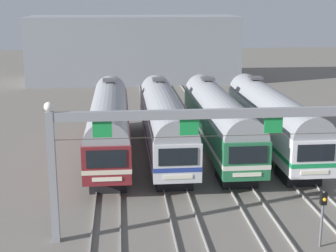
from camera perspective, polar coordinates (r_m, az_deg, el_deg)
ground_plane at (r=38.69m, az=2.62°, el=-3.12°), size 160.00×160.00×0.00m
track_bed at (r=55.01m, az=0.17°, el=2.26°), size 13.80×70.00×0.15m
commuter_train_maroon at (r=37.62m, az=-6.64°, el=0.53°), size 2.88×18.06×5.05m
commuter_train_silver at (r=37.74m, az=-0.41°, el=0.68°), size 2.88×18.06×5.05m
commuter_train_green at (r=38.31m, az=5.71°, el=0.81°), size 2.88×18.06×5.05m
commuter_train_white at (r=39.29m, az=11.58°, el=0.93°), size 2.88×18.06×5.05m
catenary_gantry at (r=24.50m, az=7.13°, el=-1.17°), size 17.53×0.44×6.97m
yard_signal_mast at (r=25.15m, az=17.05°, el=-8.86°), size 0.28×0.35×2.82m
maintenance_building at (r=71.62m, az=-3.89°, el=8.66°), size 28.60×10.00×9.03m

